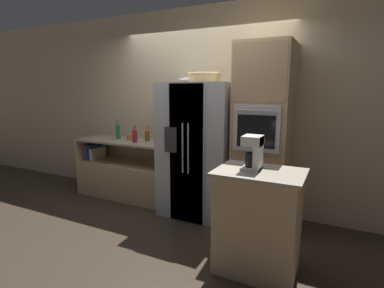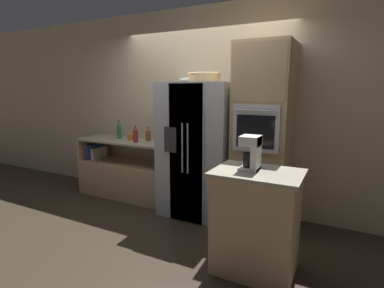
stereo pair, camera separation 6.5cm
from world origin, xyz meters
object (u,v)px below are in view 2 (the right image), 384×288
at_px(refrigerator, 199,150).
at_px(bottle_short, 136,135).
at_px(wall_oven, 263,137).
at_px(bottle_wide, 148,134).
at_px(coffee_maker, 252,152).
at_px(fruit_bowl, 187,80).
at_px(wicker_basket, 204,77).
at_px(bottle_tall, 119,130).
at_px(mug, 131,137).

height_order(refrigerator, bottle_short, refrigerator).
bearing_deg(wall_oven, refrigerator, -176.91).
bearing_deg(wall_oven, bottle_wide, 175.72).
bearing_deg(coffee_maker, fruit_bowl, 139.70).
distance_m(wicker_basket, bottle_tall, 1.77).
relative_size(wall_oven, fruit_bowl, 9.80).
distance_m(wall_oven, mug, 2.07).
distance_m(fruit_bowl, bottle_wide, 1.09).
height_order(wicker_basket, bottle_short, wicker_basket).
distance_m(wall_oven, wicker_basket, 1.04).
bearing_deg(mug, bottle_tall, 171.10).
relative_size(refrigerator, coffee_maker, 5.69).
relative_size(wicker_basket, bottle_wide, 1.94).
distance_m(wall_oven, bottle_tall, 2.33).
bearing_deg(fruit_bowl, wicker_basket, -21.50).
bearing_deg(bottle_wide, bottle_tall, -175.69).
height_order(mug, coffee_maker, coffee_maker).
distance_m(mug, coffee_maker, 2.46).
height_order(refrigerator, mug, refrigerator).
bearing_deg(wall_oven, coffee_maker, -81.06).
relative_size(wall_oven, wicker_basket, 5.32).
bearing_deg(wicker_basket, coffee_maker, -45.08).
bearing_deg(wall_oven, bottle_tall, 177.68).
bearing_deg(mug, bottle_short, -31.81).
height_order(wall_oven, mug, wall_oven).
xyz_separation_m(refrigerator, mug, (-1.23, 0.10, 0.06)).
xyz_separation_m(fruit_bowl, mug, (-1.00, 0.01, -0.85)).
bearing_deg(fruit_bowl, bottle_short, -172.89).
distance_m(wicker_basket, mug, 1.59).
xyz_separation_m(wall_oven, coffee_maker, (0.16, -0.99, 0.03)).
height_order(wall_oven, bottle_tall, wall_oven).
xyz_separation_m(fruit_bowl, bottle_wide, (-0.73, 0.09, -0.80)).
distance_m(wall_oven, bottle_wide, 1.80).
bearing_deg(fruit_bowl, bottle_wide, 172.65).
xyz_separation_m(bottle_short, bottle_wide, (0.09, 0.20, -0.01)).
height_order(bottle_tall, mug, bottle_tall).
xyz_separation_m(refrigerator, bottle_tall, (-1.49, 0.14, 0.15)).
distance_m(fruit_bowl, mug, 1.32).
bearing_deg(mug, wicker_basket, -5.88).
distance_m(wicker_basket, bottle_short, 1.39).
bearing_deg(bottle_wide, mug, -163.56).
bearing_deg(fruit_bowl, coffee_maker, -40.30).
xyz_separation_m(wicker_basket, bottle_short, (-1.13, 0.02, -0.82)).
height_order(fruit_bowl, mug, fruit_bowl).
relative_size(wicker_basket, bottle_tall, 1.38).
height_order(wall_oven, bottle_short, wall_oven).
relative_size(wicker_basket, bottle_short, 1.69).
relative_size(refrigerator, bottle_tall, 5.86).
bearing_deg(coffee_maker, wall_oven, 98.94).
bearing_deg(coffee_maker, bottle_tall, 156.37).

